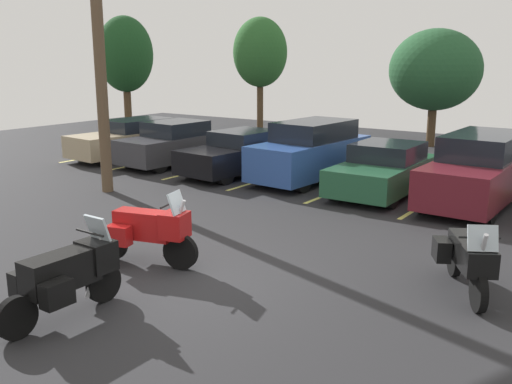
% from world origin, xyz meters
% --- Properties ---
extents(ground, '(44.00, 44.00, 0.10)m').
position_xyz_m(ground, '(0.00, 0.00, -0.05)').
color(ground, '#262628').
extents(motorcycle_touring, '(2.09, 1.05, 1.45)m').
position_xyz_m(motorcycle_touring, '(-0.98, 0.11, 0.68)').
color(motorcycle_touring, black).
rests_on(motorcycle_touring, ground).
extents(motorcycle_second, '(1.30, 1.88, 1.35)m').
position_xyz_m(motorcycle_second, '(4.21, 2.14, 0.63)').
color(motorcycle_second, black).
rests_on(motorcycle_second, ground).
extents(motorcycle_third, '(0.97, 2.13, 1.42)m').
position_xyz_m(motorcycle_third, '(-0.39, -2.12, 0.67)').
color(motorcycle_third, black).
rests_on(motorcycle_third, ground).
extents(parking_stripes, '(18.40, 4.92, 0.01)m').
position_xyz_m(parking_stripes, '(-2.24, 8.18, 0.00)').
color(parking_stripes, '#EAE066').
rests_on(parking_stripes, ground).
extents(car_tan, '(2.14, 4.90, 1.46)m').
position_xyz_m(car_tan, '(-10.11, 8.13, 0.72)').
color(car_tan, tan).
rests_on(car_tan, ground).
extents(car_charcoal, '(2.06, 4.31, 1.55)m').
position_xyz_m(car_charcoal, '(-7.70, 7.96, 0.74)').
color(car_charcoal, '#38383D').
rests_on(car_charcoal, ground).
extents(car_black, '(2.07, 4.42, 1.42)m').
position_xyz_m(car_black, '(-4.74, 7.92, 0.69)').
color(car_black, black).
rests_on(car_black, ground).
extents(car_blue, '(2.04, 4.66, 1.85)m').
position_xyz_m(car_blue, '(-2.30, 8.41, 0.91)').
color(car_blue, '#2D519E').
rests_on(car_blue, ground).
extents(car_green, '(1.96, 4.28, 1.42)m').
position_xyz_m(car_green, '(0.28, 8.04, 0.68)').
color(car_green, '#235638').
rests_on(car_green, ground).
extents(car_maroon, '(1.86, 4.91, 1.83)m').
position_xyz_m(car_maroon, '(2.77, 8.35, 0.91)').
color(car_maroon, maroon).
rests_on(car_maroon, ground).
extents(utility_pole, '(0.81, 1.71, 7.79)m').
position_xyz_m(utility_pole, '(-6.33, 3.68, 4.00)').
color(utility_pole, brown).
rests_on(utility_pole, ground).
extents(tree_far_right, '(3.85, 3.85, 4.97)m').
position_xyz_m(tree_far_right, '(-1.55, 17.52, 3.25)').
color(tree_far_right, '#4C3823').
rests_on(tree_far_right, ground).
extents(tree_center_left, '(3.24, 3.24, 6.13)m').
position_xyz_m(tree_center_left, '(-19.41, 16.45, 3.94)').
color(tree_center_left, '#4C3823').
rests_on(tree_center_left, ground).
extents(tree_left, '(2.61, 2.61, 5.67)m').
position_xyz_m(tree_left, '(-9.62, 16.14, 3.99)').
color(tree_left, '#4C3823').
rests_on(tree_left, ground).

